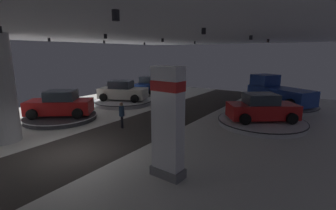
{
  "coord_description": "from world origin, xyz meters",
  "views": [
    {
      "loc": [
        9.53,
        -6.22,
        4.59
      ],
      "look_at": [
        1.41,
        5.83,
        1.4
      ],
      "focal_mm": 26.05,
      "sensor_mm": 36.0,
      "label": 1
    }
  ],
  "objects_px": {
    "brand_sign_pylon": "(168,122)",
    "pickup_truck_deep_right": "(277,92)",
    "visitor_walking_far": "(180,104)",
    "display_car_mid_left": "(60,104)",
    "display_car_far_left": "(123,91)",
    "display_platform_far_left": "(123,101)",
    "visitor_walking_near": "(122,113)",
    "display_car_deep_left": "(149,85)",
    "display_platform_mid_left": "(61,117)",
    "display_platform_far_right": "(261,122)",
    "display_platform_deep_right": "(279,106)",
    "display_platform_deep_left": "(149,93)",
    "display_car_far_right": "(262,108)"
  },
  "relations": [
    {
      "from": "visitor_walking_far",
      "to": "display_car_far_left",
      "type": "bearing_deg",
      "value": 171.88
    },
    {
      "from": "display_platform_mid_left",
      "to": "display_car_deep_left",
      "type": "height_order",
      "value": "display_car_deep_left"
    },
    {
      "from": "display_platform_mid_left",
      "to": "display_platform_deep_right",
      "type": "distance_m",
      "value": 17.06
    },
    {
      "from": "display_car_deep_left",
      "to": "visitor_walking_near",
      "type": "distance_m",
      "value": 12.19
    },
    {
      "from": "display_platform_mid_left",
      "to": "visitor_walking_near",
      "type": "distance_m",
      "value": 4.97
    },
    {
      "from": "brand_sign_pylon",
      "to": "display_platform_deep_left",
      "type": "xyz_separation_m",
      "value": [
        -11.88,
        13.83,
        -1.99
      ]
    },
    {
      "from": "brand_sign_pylon",
      "to": "pickup_truck_deep_right",
      "type": "xyz_separation_m",
      "value": [
        1.03,
        14.84,
        -0.86
      ]
    },
    {
      "from": "brand_sign_pylon",
      "to": "pickup_truck_deep_right",
      "type": "distance_m",
      "value": 14.9
    },
    {
      "from": "visitor_walking_near",
      "to": "visitor_walking_far",
      "type": "relative_size",
      "value": 1.0
    },
    {
      "from": "pickup_truck_deep_right",
      "to": "display_car_far_left",
      "type": "height_order",
      "value": "pickup_truck_deep_right"
    },
    {
      "from": "brand_sign_pylon",
      "to": "display_platform_deep_right",
      "type": "xyz_separation_m",
      "value": [
        1.31,
        14.68,
        -1.94
      ]
    },
    {
      "from": "display_car_deep_left",
      "to": "visitor_walking_far",
      "type": "height_order",
      "value": "display_car_deep_left"
    },
    {
      "from": "display_car_far_left",
      "to": "visitor_walking_near",
      "type": "relative_size",
      "value": 2.87
    },
    {
      "from": "display_platform_far_right",
      "to": "visitor_walking_near",
      "type": "xyz_separation_m",
      "value": [
        -6.95,
        -5.42,
        0.72
      ]
    },
    {
      "from": "display_platform_deep_left",
      "to": "pickup_truck_deep_right",
      "type": "distance_m",
      "value": 13.0
    },
    {
      "from": "display_platform_far_left",
      "to": "display_car_far_left",
      "type": "relative_size",
      "value": 1.15
    },
    {
      "from": "visitor_walking_far",
      "to": "display_car_mid_left",
      "type": "bearing_deg",
      "value": -139.93
    },
    {
      "from": "display_car_mid_left",
      "to": "display_platform_far_right",
      "type": "distance_m",
      "value": 13.41
    },
    {
      "from": "display_platform_deep_right",
      "to": "display_car_deep_left",
      "type": "bearing_deg",
      "value": -176.48
    },
    {
      "from": "visitor_walking_near",
      "to": "pickup_truck_deep_right",
      "type": "bearing_deg",
      "value": 59.67
    },
    {
      "from": "display_platform_mid_left",
      "to": "visitor_walking_near",
      "type": "height_order",
      "value": "visitor_walking_near"
    },
    {
      "from": "pickup_truck_deep_right",
      "to": "display_platform_far_right",
      "type": "bearing_deg",
      "value": -87.74
    },
    {
      "from": "display_platform_mid_left",
      "to": "pickup_truck_deep_right",
      "type": "bearing_deg",
      "value": 47.36
    },
    {
      "from": "display_platform_deep_right",
      "to": "display_car_far_left",
      "type": "distance_m",
      "value": 13.47
    },
    {
      "from": "display_platform_deep_right",
      "to": "display_car_far_right",
      "type": "relative_size",
      "value": 1.32
    },
    {
      "from": "display_platform_far_left",
      "to": "display_car_far_left",
      "type": "distance_m",
      "value": 0.93
    },
    {
      "from": "brand_sign_pylon",
      "to": "display_platform_deep_right",
      "type": "distance_m",
      "value": 14.86
    },
    {
      "from": "display_platform_mid_left",
      "to": "display_platform_deep_right",
      "type": "xyz_separation_m",
      "value": [
        11.79,
        12.34,
        0.01
      ]
    },
    {
      "from": "display_platform_deep_left",
      "to": "display_platform_deep_right",
      "type": "distance_m",
      "value": 13.22
    },
    {
      "from": "display_platform_mid_left",
      "to": "display_car_mid_left",
      "type": "relative_size",
      "value": 1.09
    },
    {
      "from": "display_platform_deep_right",
      "to": "pickup_truck_deep_right",
      "type": "relative_size",
      "value": 1.04
    },
    {
      "from": "visitor_walking_far",
      "to": "brand_sign_pylon",
      "type": "bearing_deg",
      "value": -61.57
    },
    {
      "from": "display_platform_far_right",
      "to": "display_platform_far_left",
      "type": "xyz_separation_m",
      "value": [
        -11.92,
        -0.19,
        0.02
      ]
    },
    {
      "from": "brand_sign_pylon",
      "to": "display_car_far_left",
      "type": "height_order",
      "value": "brand_sign_pylon"
    },
    {
      "from": "display_platform_deep_left",
      "to": "pickup_truck_deep_right",
      "type": "height_order",
      "value": "pickup_truck_deep_right"
    },
    {
      "from": "pickup_truck_deep_right",
      "to": "display_car_far_right",
      "type": "xyz_separation_m",
      "value": [
        0.21,
        -6.06,
        -0.18
      ]
    },
    {
      "from": "display_car_mid_left",
      "to": "display_car_far_right",
      "type": "distance_m",
      "value": 13.35
    },
    {
      "from": "display_platform_deep_right",
      "to": "pickup_truck_deep_right",
      "type": "height_order",
      "value": "pickup_truck_deep_right"
    },
    {
      "from": "brand_sign_pylon",
      "to": "display_platform_deep_left",
      "type": "relative_size",
      "value": 0.9
    },
    {
      "from": "display_car_deep_left",
      "to": "display_platform_far_right",
      "type": "relative_size",
      "value": 0.82
    },
    {
      "from": "brand_sign_pylon",
      "to": "display_platform_mid_left",
      "type": "xyz_separation_m",
      "value": [
        -10.48,
        2.34,
        -1.95
      ]
    },
    {
      "from": "display_platform_deep_left",
      "to": "visitor_walking_near",
      "type": "distance_m",
      "value": 12.19
    },
    {
      "from": "display_car_mid_left",
      "to": "visitor_walking_near",
      "type": "relative_size",
      "value": 2.77
    },
    {
      "from": "display_platform_deep_left",
      "to": "display_platform_deep_right",
      "type": "height_order",
      "value": "display_platform_deep_right"
    },
    {
      "from": "brand_sign_pylon",
      "to": "display_platform_far_left",
      "type": "distance_m",
      "value": 13.82
    },
    {
      "from": "display_car_mid_left",
      "to": "display_car_far_right",
      "type": "relative_size",
      "value": 0.99
    },
    {
      "from": "display_car_far_left",
      "to": "display_platform_deep_right",
      "type": "bearing_deg",
      "value": 26.92
    },
    {
      "from": "display_car_far_left",
      "to": "display_car_mid_left",
      "type": "bearing_deg",
      "value": -88.0
    },
    {
      "from": "brand_sign_pylon",
      "to": "visitor_walking_far",
      "type": "xyz_separation_m",
      "value": [
        -4.15,
        7.66,
        -1.22
      ]
    },
    {
      "from": "display_car_far_right",
      "to": "visitor_walking_far",
      "type": "relative_size",
      "value": 2.79
    }
  ]
}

